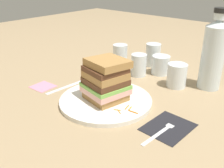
# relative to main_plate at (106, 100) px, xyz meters

# --- Properties ---
(ground_plane) EXTENTS (3.00, 3.00, 0.00)m
(ground_plane) POSITION_rel_main_plate_xyz_m (-0.01, 0.01, -0.01)
(ground_plane) COLOR #9E8460
(main_plate) EXTENTS (0.29, 0.29, 0.01)m
(main_plate) POSITION_rel_main_plate_xyz_m (0.00, 0.00, 0.00)
(main_plate) COLOR white
(main_plate) RESTS_ON ground_plane
(sandwich) EXTENTS (0.14, 0.14, 0.13)m
(sandwich) POSITION_rel_main_plate_xyz_m (0.00, 0.00, 0.07)
(sandwich) COLOR #A87A42
(sandwich) RESTS_ON main_plate
(carrot_shred_0) EXTENTS (0.02, 0.02, 0.00)m
(carrot_shred_0) POSITION_rel_main_plate_xyz_m (-0.09, 0.01, 0.01)
(carrot_shred_0) COLOR orange
(carrot_shred_0) RESTS_ON main_plate
(carrot_shred_1) EXTENTS (0.03, 0.02, 0.00)m
(carrot_shred_1) POSITION_rel_main_plate_xyz_m (-0.09, 0.03, 0.01)
(carrot_shred_1) COLOR orange
(carrot_shred_1) RESTS_ON main_plate
(carrot_shred_2) EXTENTS (0.01, 0.02, 0.00)m
(carrot_shred_2) POSITION_rel_main_plate_xyz_m (-0.09, 0.00, 0.01)
(carrot_shred_2) COLOR orange
(carrot_shred_2) RESTS_ON main_plate
(carrot_shred_3) EXTENTS (0.01, 0.03, 0.00)m
(carrot_shred_3) POSITION_rel_main_plate_xyz_m (-0.11, 0.03, 0.01)
(carrot_shred_3) COLOR orange
(carrot_shred_3) RESTS_ON main_plate
(carrot_shred_4) EXTENTS (0.01, 0.02, 0.00)m
(carrot_shred_4) POSITION_rel_main_plate_xyz_m (-0.07, 0.01, 0.01)
(carrot_shred_4) COLOR orange
(carrot_shred_4) RESTS_ON main_plate
(carrot_shred_5) EXTENTS (0.01, 0.03, 0.00)m
(carrot_shred_5) POSITION_rel_main_plate_xyz_m (-0.08, -0.00, 0.01)
(carrot_shred_5) COLOR orange
(carrot_shred_5) RESTS_ON main_plate
(carrot_shred_6) EXTENTS (0.00, 0.03, 0.00)m
(carrot_shred_6) POSITION_rel_main_plate_xyz_m (-0.07, 0.02, 0.01)
(carrot_shred_6) COLOR orange
(carrot_shred_6) RESTS_ON main_plate
(carrot_shred_7) EXTENTS (0.02, 0.02, 0.00)m
(carrot_shred_7) POSITION_rel_main_plate_xyz_m (-0.11, 0.01, 0.01)
(carrot_shred_7) COLOR orange
(carrot_shred_7) RESTS_ON main_plate
(carrot_shred_8) EXTENTS (0.02, 0.02, 0.00)m
(carrot_shred_8) POSITION_rel_main_plate_xyz_m (-0.08, 0.03, 0.01)
(carrot_shred_8) COLOR orange
(carrot_shred_8) RESTS_ON main_plate
(carrot_shred_9) EXTENTS (0.02, 0.01, 0.00)m
(carrot_shred_9) POSITION_rel_main_plate_xyz_m (-0.08, 0.02, 0.01)
(carrot_shred_9) COLOR orange
(carrot_shred_9) RESTS_ON main_plate
(carrot_shred_10) EXTENTS (0.01, 0.03, 0.00)m
(carrot_shred_10) POSITION_rel_main_plate_xyz_m (0.09, -0.00, 0.01)
(carrot_shred_10) COLOR orange
(carrot_shred_10) RESTS_ON main_plate
(carrot_shred_11) EXTENTS (0.01, 0.02, 0.00)m
(carrot_shred_11) POSITION_rel_main_plate_xyz_m (0.10, 0.00, 0.01)
(carrot_shred_11) COLOR orange
(carrot_shred_11) RESTS_ON main_plate
(carrot_shred_12) EXTENTS (0.02, 0.01, 0.00)m
(carrot_shred_12) POSITION_rel_main_plate_xyz_m (0.08, -0.03, 0.01)
(carrot_shred_12) COLOR orange
(carrot_shred_12) RESTS_ON main_plate
(carrot_shred_13) EXTENTS (0.03, 0.01, 0.00)m
(carrot_shred_13) POSITION_rel_main_plate_xyz_m (0.11, -0.01, 0.01)
(carrot_shred_13) COLOR orange
(carrot_shred_13) RESTS_ON main_plate
(carrot_shred_14) EXTENTS (0.02, 0.01, 0.00)m
(carrot_shred_14) POSITION_rel_main_plate_xyz_m (0.07, -0.03, 0.01)
(carrot_shred_14) COLOR orange
(carrot_shred_14) RESTS_ON main_plate
(napkin_dark) EXTENTS (0.11, 0.14, 0.00)m
(napkin_dark) POSITION_rel_main_plate_xyz_m (0.22, 0.01, -0.01)
(napkin_dark) COLOR black
(napkin_dark) RESTS_ON ground_plane
(fork) EXTENTS (0.03, 0.17, 0.00)m
(fork) POSITION_rel_main_plate_xyz_m (0.22, -0.02, -0.00)
(fork) COLOR silver
(fork) RESTS_ON napkin_dark
(knife) EXTENTS (0.03, 0.20, 0.00)m
(knife) POSITION_rel_main_plate_xyz_m (-0.18, 0.00, -0.01)
(knife) COLOR silver
(knife) RESTS_ON ground_plane
(juice_glass) EXTENTS (0.07, 0.07, 0.08)m
(juice_glass) POSITION_rel_main_plate_xyz_m (0.11, 0.25, 0.03)
(juice_glass) COLOR white
(juice_glass) RESTS_ON ground_plane
(water_bottle) EXTENTS (0.08, 0.08, 0.27)m
(water_bottle) POSITION_rel_main_plate_xyz_m (0.20, 0.32, 0.12)
(water_bottle) COLOR silver
(water_bottle) RESTS_ON ground_plane
(empty_tumbler_0) EXTENTS (0.06, 0.06, 0.09)m
(empty_tumbler_0) POSITION_rel_main_plate_xyz_m (-0.18, 0.29, 0.04)
(empty_tumbler_0) COLOR silver
(empty_tumbler_0) RESTS_ON ground_plane
(empty_tumbler_1) EXTENTS (0.07, 0.07, 0.07)m
(empty_tumbler_1) POSITION_rel_main_plate_xyz_m (0.00, 0.32, 0.03)
(empty_tumbler_1) COLOR silver
(empty_tumbler_1) RESTS_ON ground_plane
(empty_tumbler_2) EXTENTS (0.06, 0.06, 0.10)m
(empty_tumbler_2) POSITION_rel_main_plate_xyz_m (-0.08, 0.38, 0.04)
(empty_tumbler_2) COLOR silver
(empty_tumbler_2) RESTS_ON ground_plane
(empty_tumbler_3) EXTENTS (0.06, 0.06, 0.09)m
(empty_tumbler_3) POSITION_rel_main_plate_xyz_m (-0.05, 0.25, 0.04)
(empty_tumbler_3) COLOR silver
(empty_tumbler_3) RESTS_ON ground_plane
(napkin_pink) EXTENTS (0.08, 0.08, 0.00)m
(napkin_pink) POSITION_rel_main_plate_xyz_m (-0.25, -0.06, -0.01)
(napkin_pink) COLOR pink
(napkin_pink) RESTS_ON ground_plane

